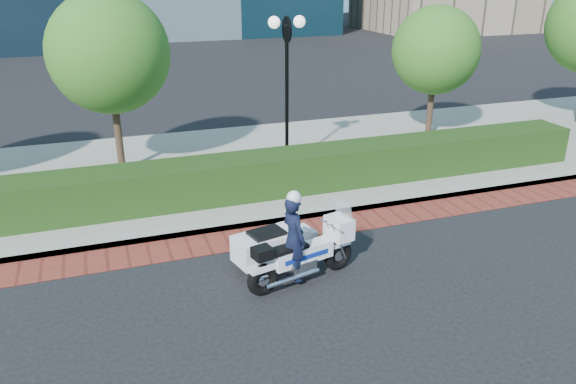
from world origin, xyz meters
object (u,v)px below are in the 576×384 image
object	(u,v)px
tree_b	(109,53)
tree_c	(436,51)
police_motorcycle	(288,245)
lamppost	(287,70)

from	to	relation	value
tree_b	tree_c	bearing A→B (deg)	-0.00
tree_b	tree_c	size ratio (longest dim) A/B	1.14
tree_b	police_motorcycle	world-z (taller)	tree_b
tree_c	police_motorcycle	xyz separation A→B (m)	(-7.39, -6.79, -2.40)
police_motorcycle	lamppost	bearing A→B (deg)	57.35
tree_b	tree_c	xyz separation A→B (m)	(10.00, -0.00, -0.39)
tree_c	police_motorcycle	world-z (taller)	tree_c
lamppost	tree_c	xyz separation A→B (m)	(5.50, 1.30, 0.09)
tree_b	police_motorcycle	bearing A→B (deg)	-68.98
lamppost	tree_b	bearing A→B (deg)	163.89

